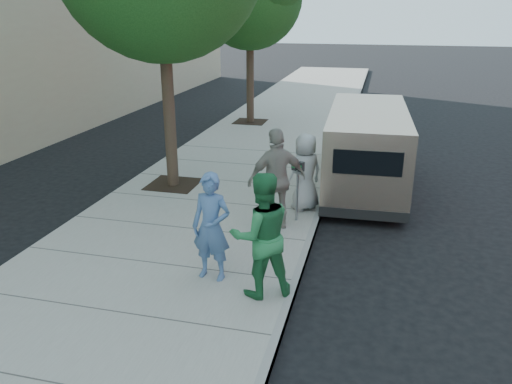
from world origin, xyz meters
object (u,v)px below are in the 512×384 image
person_gray_shirt (305,172)px  person_striped_polo (277,180)px  parking_meter (298,178)px  van (366,147)px  person_officer (211,227)px  person_green_shirt (261,235)px

person_gray_shirt → person_striped_polo: size_ratio=0.83×
parking_meter → person_striped_polo: size_ratio=0.63×
van → person_gray_shirt: size_ratio=3.26×
person_officer → person_striped_polo: (0.60, 2.17, 0.12)m
person_green_shirt → person_striped_polo: (-0.27, 2.46, 0.04)m
person_green_shirt → person_striped_polo: bearing=-112.5°
van → person_officer: bearing=-114.0°
van → person_gray_shirt: (-1.19, -2.12, -0.07)m
person_officer → person_striped_polo: size_ratio=0.88×
parking_meter → person_striped_polo: bearing=-101.0°
person_officer → person_striped_polo: bearing=80.6°
person_green_shirt → person_gray_shirt: (0.11, 3.60, -0.14)m
parking_meter → person_gray_shirt: person_gray_shirt is taller
person_officer → person_striped_polo: person_striped_polo is taller
parking_meter → van: size_ratio=0.23×
person_green_shirt → parking_meter: bearing=-119.9°
parking_meter → person_gray_shirt: size_ratio=0.76×
person_gray_shirt → person_green_shirt: bearing=44.8°
parking_meter → person_green_shirt: (-0.05, -2.92, 0.05)m
person_striped_polo → person_gray_shirt: bearing=-141.5°
person_officer → person_gray_shirt: size_ratio=1.06×
person_green_shirt → person_striped_polo: person_striped_polo is taller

